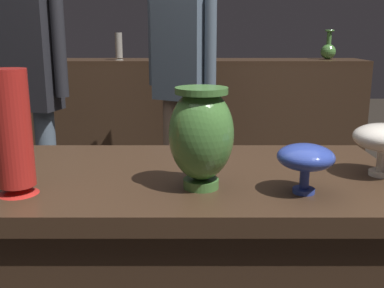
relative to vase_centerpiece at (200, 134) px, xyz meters
name	(u,v)px	position (x,y,z in m)	size (l,w,h in m)	color
back_display_shelf	(189,124)	(-0.04, 2.33, -0.45)	(2.60, 0.40, 0.99)	#382619
vase_centerpiece	(200,134)	(0.00, 0.00, 0.00)	(0.16, 0.16, 0.26)	#477A38
vase_tall_behind	(304,158)	(0.26, -0.04, -0.05)	(0.14, 0.14, 0.12)	#2D429E
vase_left_accent	(11,134)	(-0.45, -0.04, 0.01)	(0.10, 0.10, 0.31)	red
vase_right_accent	(382,139)	(0.50, 0.10, -0.04)	(0.17, 0.17, 0.15)	silver
shelf_vase_left	(117,47)	(-0.56, 2.27, 0.14)	(0.06, 0.06, 0.20)	gray
shelf_vase_center	(188,51)	(-0.04, 2.25, 0.12)	(0.10, 0.10, 0.20)	silver
shelf_vase_far_right	(327,50)	(1.00, 2.35, 0.12)	(0.11, 0.11, 0.22)	#477A38
shelf_vase_far_left	(45,48)	(-1.08, 2.25, 0.14)	(0.16, 0.16, 0.12)	orange
visitor_near_left	(27,83)	(-0.91, 1.35, -0.02)	(0.46, 0.26, 1.57)	slate
visitor_center_back	(180,75)	(-0.09, 1.68, -0.01)	(0.42, 0.32, 1.59)	#846B56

